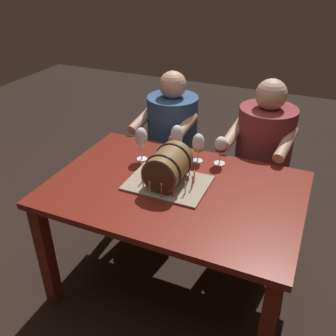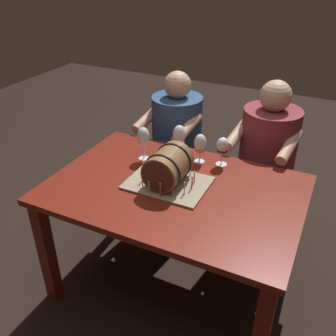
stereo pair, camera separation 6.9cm
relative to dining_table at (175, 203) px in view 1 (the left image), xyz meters
name	(u,v)px [view 1 (the left image)]	position (x,y,z in m)	size (l,w,h in m)	color
ground_plane	(174,283)	(0.00, 0.00, -0.63)	(8.00, 8.00, 0.00)	black
dining_table	(175,203)	(0.00, 0.00, 0.00)	(1.34, 0.91, 0.73)	maroon
barrel_cake	(168,169)	(-0.05, 0.01, 0.20)	(0.43, 0.32, 0.21)	gray
wine_glass_empty	(141,138)	(-0.30, 0.20, 0.25)	(0.07, 0.07, 0.21)	white
wine_glass_white	(177,136)	(-0.12, 0.33, 0.24)	(0.08, 0.08, 0.20)	white
wine_glass_red	(221,145)	(0.15, 0.34, 0.23)	(0.07, 0.07, 0.18)	white
wine_glass_amber	(198,144)	(0.02, 0.32, 0.22)	(0.07, 0.07, 0.18)	white
person_seated_left	(172,150)	(-0.33, 0.75, -0.10)	(0.43, 0.51, 1.13)	#1B2D46
person_seated_right	(261,165)	(0.33, 0.75, -0.08)	(0.44, 0.52, 1.15)	#4C1B1E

